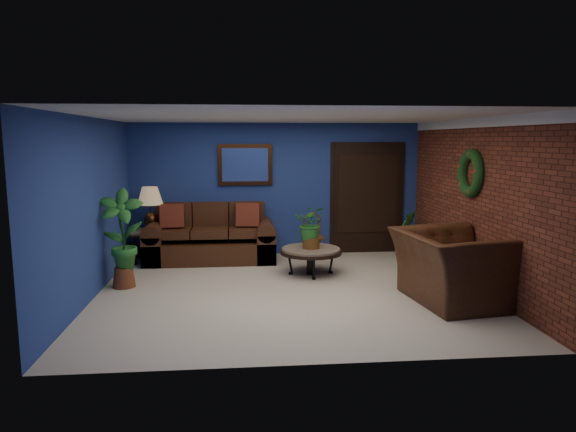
{
  "coord_description": "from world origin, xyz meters",
  "views": [
    {
      "loc": [
        -0.69,
        -7.22,
        2.19
      ],
      "look_at": [
        0.03,
        0.55,
        1.02
      ],
      "focal_mm": 32.0,
      "sensor_mm": 36.0,
      "label": 1
    }
  ],
  "objects": [
    {
      "name": "table_lamp",
      "position": [
        -2.3,
        2.05,
        1.07
      ],
      "size": [
        0.45,
        0.45,
        0.74
      ],
      "color": "#3F2110",
      "rests_on": "end_table"
    },
    {
      "name": "ceiling",
      "position": [
        0.0,
        0.0,
        2.5
      ],
      "size": [
        5.5,
        5.0,
        0.02
      ],
      "primitive_type": "cube",
      "color": "white",
      "rests_on": "wall_back"
    },
    {
      "name": "coffee_plant",
      "position": [
        0.44,
        0.9,
        0.81
      ],
      "size": [
        0.61,
        0.56,
        0.7
      ],
      "color": "brown",
      "rests_on": "coffee_table"
    },
    {
      "name": "end_table",
      "position": [
        -2.3,
        2.05,
        0.45
      ],
      "size": [
        0.64,
        0.64,
        0.58
      ],
      "color": "#58514D",
      "rests_on": "ground"
    },
    {
      "name": "wall_mirror",
      "position": [
        -0.6,
        2.46,
        1.72
      ],
      "size": [
        1.02,
        0.06,
        0.77
      ],
      "primitive_type": "cube",
      "color": "#3F2110",
      "rests_on": "wall_back"
    },
    {
      "name": "wreath",
      "position": [
        2.69,
        0.05,
        1.7
      ],
      "size": [
        0.16,
        0.72,
        0.72
      ],
      "primitive_type": "torus",
      "rotation": [
        0.0,
        1.57,
        0.0
      ],
      "color": "black",
      "rests_on": "wall_right_brick"
    },
    {
      "name": "floor",
      "position": [
        0.0,
        0.0,
        0.0
      ],
      "size": [
        5.5,
        5.5,
        0.0
      ],
      "primitive_type": "plane",
      "color": "#BDB09D",
      "rests_on": "ground"
    },
    {
      "name": "tall_plant",
      "position": [
        -2.45,
        0.43,
        0.8
      ],
      "size": [
        0.67,
        0.47,
        1.48
      ],
      "color": "brown",
      "rests_on": "ground"
    },
    {
      "name": "sofa",
      "position": [
        -1.24,
        2.09,
        0.34
      ],
      "size": [
        2.32,
        1.0,
        1.04
      ],
      "color": "#412012",
      "rests_on": "ground"
    },
    {
      "name": "closet_door",
      "position": [
        1.75,
        2.47,
        1.05
      ],
      "size": [
        1.44,
        0.06,
        2.18
      ],
      "primitive_type": "cube",
      "color": "black",
      "rests_on": "wall_back"
    },
    {
      "name": "wall_back",
      "position": [
        0.0,
        2.5,
        1.25
      ],
      "size": [
        5.5,
        0.04,
        2.5
      ],
      "primitive_type": "cube",
      "color": "navy",
      "rests_on": "ground"
    },
    {
      "name": "wall_left",
      "position": [
        -2.75,
        0.0,
        1.25
      ],
      "size": [
        0.04,
        5.0,
        2.5
      ],
      "primitive_type": "cube",
      "color": "navy",
      "rests_on": "ground"
    },
    {
      "name": "crown_molding",
      "position": [
        2.72,
        0.0,
        2.43
      ],
      "size": [
        0.03,
        5.0,
        0.14
      ],
      "primitive_type": "cube",
      "color": "white",
      "rests_on": "wall_right_brick"
    },
    {
      "name": "wall_right_brick",
      "position": [
        2.75,
        0.0,
        1.25
      ],
      "size": [
        0.04,
        5.0,
        2.5
      ],
      "primitive_type": "cube",
      "color": "maroon",
      "rests_on": "ground"
    },
    {
      "name": "side_chair",
      "position": [
        0.65,
        2.11,
        0.47
      ],
      "size": [
        0.39,
        0.39,
        0.84
      ],
      "rotation": [
        0.0,
        0.0,
        0.08
      ],
      "color": "#522A17",
      "rests_on": "ground"
    },
    {
      "name": "floor_plant",
      "position": [
        2.35,
        1.95,
        0.46
      ],
      "size": [
        0.44,
        0.37,
        0.88
      ],
      "color": "brown",
      "rests_on": "ground"
    },
    {
      "name": "armchair",
      "position": [
        2.15,
        -0.71,
        0.48
      ],
      "size": [
        1.48,
        1.64,
        0.96
      ],
      "primitive_type": "imported",
      "rotation": [
        0.0,
        0.0,
        1.71
      ],
      "color": "#412012",
      "rests_on": "ground"
    },
    {
      "name": "coffee_table",
      "position": [
        0.44,
        0.9,
        0.37
      ],
      "size": [
        1.01,
        1.01,
        0.43
      ],
      "rotation": [
        0.0,
        0.0,
        -0.26
      ],
      "color": "#58514D",
      "rests_on": "ground"
    }
  ]
}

